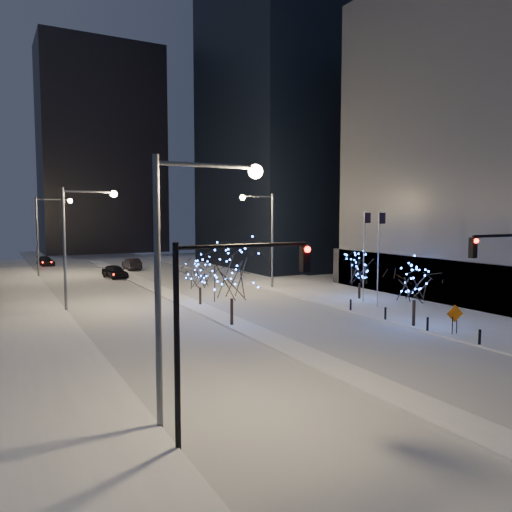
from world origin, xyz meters
TOP-DOWN VIEW (x-y plane):
  - ground at (0.00, 0.00)m, footprint 160.00×160.00m
  - road at (0.00, 35.00)m, footprint 20.00×130.00m
  - median at (0.00, 30.00)m, footprint 2.00×80.00m
  - east_sidewalk at (15.00, 20.00)m, footprint 10.00×90.00m
  - west_sidewalk at (-14.00, 20.00)m, footprint 8.00×90.00m
  - horizon_block at (6.00, 92.00)m, footprint 24.00×14.00m
  - street_lamp_w_near at (-8.94, 2.00)m, footprint 4.40×0.56m
  - street_lamp_w_mid at (-8.94, 27.00)m, footprint 4.40×0.56m
  - street_lamp_w_far at (-8.94, 52.00)m, footprint 4.40×0.56m
  - street_lamp_east at (10.08, 30.00)m, footprint 3.90×0.56m
  - traffic_signal_west at (-8.44, -0.00)m, footprint 5.26×0.43m
  - flagpoles at (13.37, 17.25)m, footprint 1.35×2.60m
  - bollards at (10.20, 10.00)m, footprint 0.16×12.16m
  - car_near at (-1.79, 46.53)m, footprint 2.72×5.08m
  - car_mid at (2.41, 54.90)m, footprint 1.79×4.93m
  - car_far at (-7.80, 66.62)m, footprint 2.55×4.84m
  - holiday_tree_median_near at (-0.50, 15.80)m, footprint 5.24×5.24m
  - holiday_tree_median_far at (0.50, 24.20)m, footprint 3.64×3.64m
  - holiday_tree_plaza_near at (10.50, 9.53)m, footprint 4.42×4.42m
  - holiday_tree_plaza_far at (14.48, 20.06)m, footprint 4.39×4.39m
  - construction_sign at (11.07, 6.55)m, footprint 1.10×0.41m

SIDE VIEW (x-z plane):
  - ground at x=0.00m, z-range 0.00..0.00m
  - road at x=0.00m, z-range 0.00..0.02m
  - median at x=0.00m, z-range 0.00..0.15m
  - east_sidewalk at x=15.00m, z-range 0.00..0.15m
  - west_sidewalk at x=-14.00m, z-range 0.00..0.15m
  - bollards at x=10.20m, z-range 0.15..1.05m
  - car_far at x=-7.80m, z-range 0.00..1.34m
  - car_mid at x=2.41m, z-range 0.00..1.61m
  - car_near at x=-1.79m, z-range 0.00..1.65m
  - construction_sign at x=11.07m, z-range 0.34..2.25m
  - holiday_tree_plaza_far at x=14.48m, z-range 0.71..4.91m
  - holiday_tree_median_far at x=0.50m, z-range 0.75..4.87m
  - holiday_tree_plaza_near at x=10.50m, z-range 0.91..5.48m
  - holiday_tree_median_near at x=-0.50m, z-range 0.88..6.97m
  - traffic_signal_west at x=-8.44m, z-range 1.26..8.26m
  - flagpoles at x=13.37m, z-range 0.80..8.80m
  - street_lamp_east at x=10.08m, z-range 1.45..11.45m
  - street_lamp_w_near at x=-8.94m, z-range 1.50..11.50m
  - street_lamp_w_mid at x=-8.94m, z-range 1.50..11.50m
  - street_lamp_w_far at x=-8.94m, z-range 1.50..11.50m
  - horizon_block at x=6.00m, z-range 0.00..42.00m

